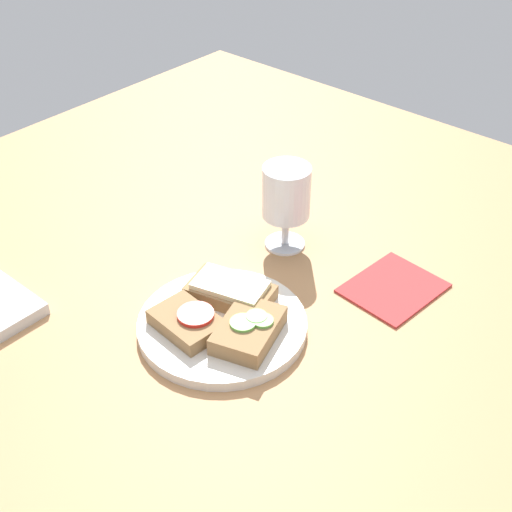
{
  "coord_description": "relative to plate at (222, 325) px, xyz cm",
  "views": [
    {
      "loc": [
        -56.02,
        -51.68,
        67.86
      ],
      "look_at": [
        5.04,
        1.44,
        8.0
      ],
      "focal_mm": 50.0,
      "sensor_mm": 36.0,
      "label": 1
    }
  ],
  "objects": [
    {
      "name": "plate",
      "position": [
        0.0,
        0.0,
        0.0
      ],
      "size": [
        22.72,
        22.72,
        1.51
      ],
      "primitive_type": "cylinder",
      "color": "silver",
      "rests_on": "wooden_table"
    },
    {
      "name": "wooden_table",
      "position": [
        5.33,
        1.59,
        -2.26
      ],
      "size": [
        140.0,
        140.0,
        3.0
      ],
      "primitive_type": "cube",
      "color": "#B27F51",
      "rests_on": "ground"
    },
    {
      "name": "sandwich_with_cucumber",
      "position": [
        -0.04,
        -4.78,
        2.08
      ],
      "size": [
        11.78,
        9.65,
        2.93
      ],
      "color": "#937047",
      "rests_on": "plate"
    },
    {
      "name": "sandwich_with_tomato",
      "position": [
        -3.96,
        2.38,
        1.97
      ],
      "size": [
        7.24,
        9.81,
        2.63
      ],
      "color": "#937047",
      "rests_on": "plate"
    },
    {
      "name": "sandwich_with_cheese",
      "position": [
        4.17,
        2.32,
        2.07
      ],
      "size": [
        9.23,
        12.87,
        2.78
      ],
      "color": "#937047",
      "rests_on": "plate"
    },
    {
      "name": "napkin",
      "position": [
        22.38,
        -12.74,
        -0.56
      ],
      "size": [
        14.27,
        12.2,
        0.4
      ],
      "primitive_type": "cube",
      "rotation": [
        0.0,
        0.0,
        -0.09
      ],
      "color": "#B23333",
      "rests_on": "wooden_table"
    },
    {
      "name": "wine_glass",
      "position": [
        20.74,
        6.07,
        8.21
      ],
      "size": [
        7.28,
        7.28,
        13.69
      ],
      "color": "white",
      "rests_on": "wooden_table"
    }
  ]
}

